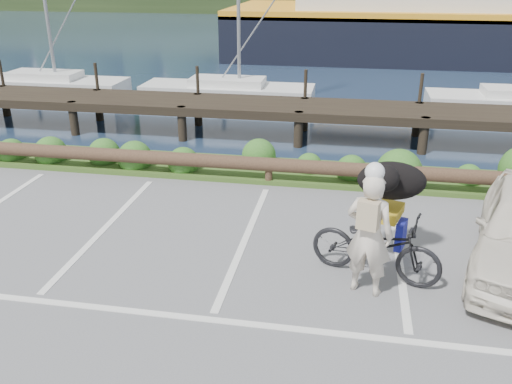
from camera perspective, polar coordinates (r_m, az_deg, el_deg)
ground at (r=7.84m, az=-3.99°, el=-11.60°), size 72.00×72.00×0.00m
vegetation_strip at (r=12.47m, az=1.84°, el=2.26°), size 34.00×1.60×0.10m
log_rail at (r=11.84m, az=1.34°, el=0.86°), size 32.00×0.30×0.60m
bicycle at (r=8.38m, az=12.49°, el=-5.54°), size 2.11×1.25×1.05m
cyclist at (r=7.79m, az=11.82°, el=-4.42°), size 0.77×0.62×1.85m
dog at (r=8.60m, az=14.09°, el=1.16°), size 0.80×1.15×0.61m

